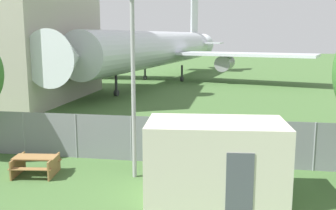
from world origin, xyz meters
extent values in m
cylinder|color=gray|center=(-5.09, 10.14, 1.01)|extent=(0.07, 0.07, 2.01)
cylinder|color=gray|center=(-2.55, 10.14, 1.01)|extent=(0.07, 0.07, 2.01)
cylinder|color=gray|center=(0.00, 10.14, 1.01)|extent=(0.07, 0.07, 2.01)
cylinder|color=gray|center=(2.55, 10.14, 1.01)|extent=(0.07, 0.07, 2.01)
cylinder|color=gray|center=(5.09, 10.14, 1.01)|extent=(0.07, 0.07, 2.01)
cylinder|color=gray|center=(7.64, 10.14, 1.01)|extent=(0.07, 0.07, 2.01)
cube|color=slate|center=(0.00, 10.14, 1.01)|extent=(56.00, 0.01, 2.01)
cylinder|color=silver|center=(-4.57, 39.25, 3.92)|extent=(9.13, 34.94, 3.97)
cone|color=silver|center=(-7.47, 20.12, 3.92)|extent=(4.52, 4.52, 3.97)
cone|color=silver|center=(-1.59, 58.88, 3.92)|extent=(4.27, 5.44, 3.57)
cube|color=silver|center=(5.38, 39.50, 3.33)|extent=(16.37, 9.13, 0.30)
cylinder|color=#939399|center=(3.12, 40.21, 2.29)|extent=(2.30, 3.80, 1.79)
cube|color=silver|center=(-14.00, 42.44, 3.33)|extent=(15.68, 5.03, 0.30)
cylinder|color=#939399|center=(-11.62, 42.44, 2.29)|extent=(2.30, 3.80, 1.79)
cube|color=silver|center=(-2.11, 55.45, 8.89)|extent=(0.77, 3.57, 5.95)
cube|color=silver|center=(-2.14, 55.25, 4.32)|extent=(9.11, 4.45, 0.20)
cylinder|color=#2D2D33|center=(-6.26, 28.09, 0.97)|extent=(0.24, 0.24, 1.94)
cylinder|color=#2D2D33|center=(-6.26, 28.09, 0.28)|extent=(0.38, 0.60, 0.56)
cylinder|color=#2D2D33|center=(-1.95, 40.61, 0.97)|extent=(0.24, 0.24, 1.94)
cylinder|color=#2D2D33|center=(-1.95, 40.61, 0.28)|extent=(0.38, 0.60, 0.56)
cylinder|color=#2D2D33|center=(-6.66, 41.33, 0.97)|extent=(0.24, 0.24, 1.94)
cylinder|color=#2D2D33|center=(-6.66, 41.33, 0.28)|extent=(0.38, 0.60, 0.56)
cube|color=beige|center=(3.83, 6.81, 1.32)|extent=(4.80, 2.92, 2.63)
cube|color=#4C515B|center=(4.63, 5.62, 1.00)|extent=(0.84, 0.11, 1.90)
cube|color=olive|center=(-3.25, 7.74, 0.74)|extent=(1.73, 0.97, 0.04)
cube|color=olive|center=(-3.32, 8.29, 0.44)|extent=(1.67, 0.49, 0.04)
cube|color=olive|center=(-3.18, 7.18, 0.44)|extent=(1.67, 0.49, 0.04)
cube|color=olive|center=(-2.53, 7.83, 0.37)|extent=(0.24, 1.40, 0.74)
cube|color=olive|center=(-3.97, 7.65, 0.37)|extent=(0.24, 1.40, 0.74)
cylinder|color=#99999E|center=(0.64, 8.21, 3.43)|extent=(0.16, 0.16, 6.86)
camera|label=1|loc=(4.41, -5.96, 5.44)|focal=42.00mm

